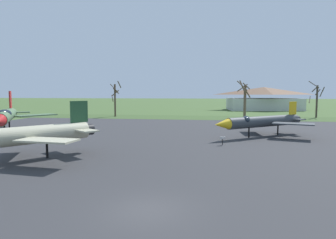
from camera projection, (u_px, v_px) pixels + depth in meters
ground_plane at (147, 211)px, 14.39m from camera, size 600.00×600.00×0.00m
asphalt_apron at (185, 145)px, 32.43m from camera, size 78.02×61.13×0.05m
grass_verge_strip at (201, 118)px, 68.39m from camera, size 138.02×12.00×0.06m
jet_fighter_front_left at (5, 137)px, 23.45m from camera, size 11.74×14.41×4.99m
jet_fighter_front_right at (262, 121)px, 38.36m from camera, size 12.72×11.71×4.55m
info_placard_front_right at (222, 140)px, 32.24m from camera, size 0.58×0.30×0.99m
jet_fighter_rear_center at (6, 116)px, 42.23m from camera, size 13.26×16.55×6.05m
bare_tree_far_left at (115, 98)px, 71.42m from camera, size 2.26×2.42×8.60m
bare_tree_left_of_center at (245, 98)px, 67.86m from camera, size 3.27×3.75×8.65m
bare_tree_center at (317, 99)px, 68.16m from camera, size 3.25×3.90×8.52m
visitor_building at (264, 99)px, 100.06m from camera, size 25.75×16.79×7.76m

